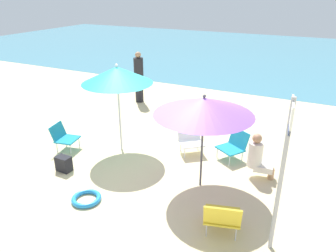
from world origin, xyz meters
TOP-DOWN VIEW (x-y plane):
  - ground_plane at (0.00, 0.00)m, footprint 40.00×40.00m
  - sea_water at (0.00, 13.74)m, footprint 40.00×16.00m
  - umbrella_teal at (-1.06, 0.28)m, footprint 1.54×1.54m
  - umbrella_purple at (1.12, -0.30)m, footprint 1.77×1.77m
  - beach_chair_a at (0.43, 0.86)m, footprint 0.73×0.73m
  - beach_chair_b at (1.89, -1.43)m, footprint 0.68×0.70m
  - beach_chair_c at (1.40, 1.00)m, footprint 0.72×0.73m
  - beach_chair_d at (-2.24, -0.30)m, footprint 0.59×0.56m
  - person_a at (-2.43, 3.40)m, footprint 0.30×0.30m
  - person_b at (2.01, 0.46)m, footprint 0.54×0.33m
  - warning_sign at (2.61, -1.36)m, footprint 0.09×0.53m
  - swim_ring at (-0.50, -1.66)m, footprint 0.53×0.53m
  - beach_bag at (-1.57, -1.05)m, footprint 0.31×0.21m

SIDE VIEW (x-z plane):
  - ground_plane at x=0.00m, z-range 0.00..0.00m
  - sea_water at x=0.00m, z-range 0.00..0.01m
  - swim_ring at x=-0.50m, z-range 0.00..0.09m
  - beach_bag at x=-1.57m, z-range 0.00..0.32m
  - beach_chair_d at x=-2.24m, z-range 0.03..0.64m
  - beach_chair_a at x=0.43m, z-range 0.03..0.65m
  - beach_chair_c at x=1.40m, z-range 0.02..0.66m
  - beach_chair_b at x=1.89m, z-range 0.02..0.66m
  - person_b at x=2.01m, z-range -0.01..0.92m
  - person_a at x=-2.43m, z-range 0.01..1.64m
  - warning_sign at x=2.61m, z-range 0.35..2.65m
  - umbrella_purple at x=1.12m, z-range 0.69..2.50m
  - umbrella_teal at x=-1.06m, z-range 0.76..2.77m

